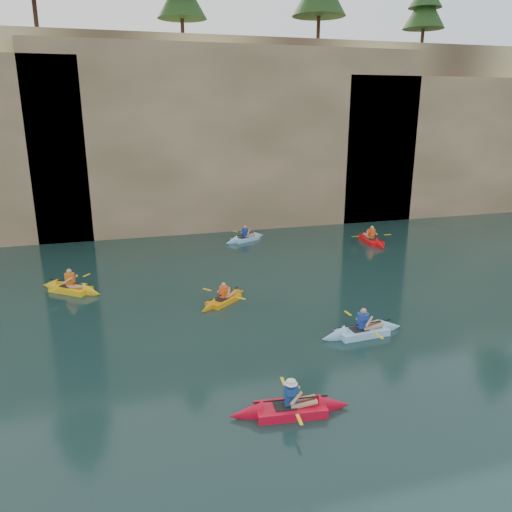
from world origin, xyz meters
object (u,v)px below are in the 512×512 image
object	(u,v)px
kayaker_orange	(224,299)
kayaker_red_far	(371,240)
main_kayaker	(291,408)
kayaker_ltblue_near	(362,331)

from	to	relation	value
kayaker_orange	kayaker_red_far	size ratio (longest dim) A/B	0.75
main_kayaker	kayaker_orange	world-z (taller)	main_kayaker
kayaker_red_far	main_kayaker	bearing A→B (deg)	149.06
main_kayaker	kayaker_orange	size ratio (longest dim) A/B	1.26
kayaker_ltblue_near	kayaker_red_far	size ratio (longest dim) A/B	0.93
main_kayaker	kayaker_ltblue_near	world-z (taller)	kayaker_ltblue_near
kayaker_orange	kayaker_ltblue_near	world-z (taller)	kayaker_ltblue_near
main_kayaker	kayaker_orange	bearing A→B (deg)	96.28
main_kayaker	kayaker_red_far	xyz separation A→B (m)	(10.28, 14.51, -0.01)
kayaker_orange	kayaker_ltblue_near	size ratio (longest dim) A/B	0.81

